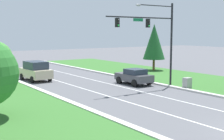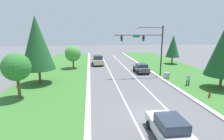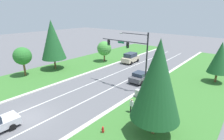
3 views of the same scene
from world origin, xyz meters
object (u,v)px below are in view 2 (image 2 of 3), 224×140
(graphite_sedan, at_px, (141,68))
(utility_cabinet, at_px, (167,76))
(oak_far_left_tree, at_px, (16,67))
(silver_sedan, at_px, (169,129))
(pedestrian, at_px, (188,79))
(champagne_suv, at_px, (98,60))
(conifer_near_right_tree, at_px, (173,46))
(conifer_mid_left_tree, at_px, (37,43))
(fire_hydrant, at_px, (209,95))
(traffic_signal_mast, at_px, (149,43))
(oak_near_left_tree, at_px, (73,54))

(graphite_sedan, xyz_separation_m, utility_cabinet, (2.59, -4.83, -0.31))
(utility_cabinet, bearing_deg, oak_far_left_tree, -163.95)
(silver_sedan, xyz_separation_m, utility_cabinet, (6.49, 14.79, -0.31))
(pedestrian, bearing_deg, oak_far_left_tree, 16.63)
(champagne_suv, height_order, silver_sedan, champagne_suv)
(conifer_near_right_tree, distance_m, conifer_mid_left_tree, 28.23)
(conifer_near_right_tree, bearing_deg, fire_hydrant, -105.00)
(graphite_sedan, bearing_deg, traffic_signal_mast, -86.81)
(champagne_suv, relative_size, silver_sedan, 0.99)
(traffic_signal_mast, bearing_deg, silver_sedan, -103.74)
(pedestrian, distance_m, conifer_mid_left_tree, 20.96)
(silver_sedan, distance_m, pedestrian, 13.65)
(traffic_signal_mast, height_order, conifer_near_right_tree, traffic_signal_mast)
(oak_far_left_tree, bearing_deg, oak_near_left_tree, 74.20)
(graphite_sedan, height_order, fire_hydrant, graphite_sedan)
(fire_hydrant, relative_size, oak_near_left_tree, 0.15)
(graphite_sedan, bearing_deg, oak_near_left_tree, 155.84)
(conifer_mid_left_tree, bearing_deg, oak_far_left_tree, -97.39)
(champagne_suv, xyz_separation_m, silver_sedan, (3.51, -27.87, -0.26))
(champagne_suv, distance_m, oak_far_left_tree, 21.05)
(traffic_signal_mast, distance_m, fire_hydrant, 11.97)
(silver_sedan, relative_size, conifer_near_right_tree, 0.73)
(oak_near_left_tree, bearing_deg, conifer_mid_left_tree, -110.12)
(conifer_mid_left_tree, bearing_deg, graphite_sedan, 16.91)
(champagne_suv, bearing_deg, graphite_sedan, -51.44)
(graphite_sedan, distance_m, pedestrian, 9.37)
(conifer_near_right_tree, bearing_deg, oak_far_left_tree, -145.91)
(pedestrian, distance_m, oak_near_left_tree, 21.46)
(utility_cabinet, bearing_deg, graphite_sedan, 118.20)
(silver_sedan, distance_m, oak_far_left_tree, 16.10)
(traffic_signal_mast, distance_m, oak_far_left_tree, 18.76)
(utility_cabinet, bearing_deg, traffic_signal_mast, 139.57)
(fire_hydrant, distance_m, oak_near_left_tree, 24.59)
(champagne_suv, xyz_separation_m, graphite_sedan, (7.40, -8.25, -0.26))
(pedestrian, distance_m, fire_hydrant, 4.57)
(conifer_mid_left_tree, bearing_deg, pedestrian, -10.10)
(champagne_suv, height_order, fire_hydrant, champagne_suv)
(graphite_sedan, distance_m, conifer_near_right_tree, 12.24)
(silver_sedan, relative_size, fire_hydrant, 6.71)
(traffic_signal_mast, bearing_deg, conifer_near_right_tree, 47.96)
(pedestrian, xyz_separation_m, conifer_near_right_tree, (5.33, 15.75, 3.11))
(utility_cabinet, height_order, fire_hydrant, utility_cabinet)
(silver_sedan, bearing_deg, champagne_suv, 97.96)
(graphite_sedan, height_order, oak_far_left_tree, oak_far_left_tree)
(fire_hydrant, bearing_deg, utility_cabinet, 98.91)
(traffic_signal_mast, relative_size, oak_near_left_tree, 1.80)
(graphite_sedan, height_order, conifer_near_right_tree, conifer_near_right_tree)
(graphite_sedan, bearing_deg, utility_cabinet, -63.03)
(pedestrian, relative_size, conifer_near_right_tree, 0.26)
(pedestrian, height_order, oak_near_left_tree, oak_near_left_tree)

